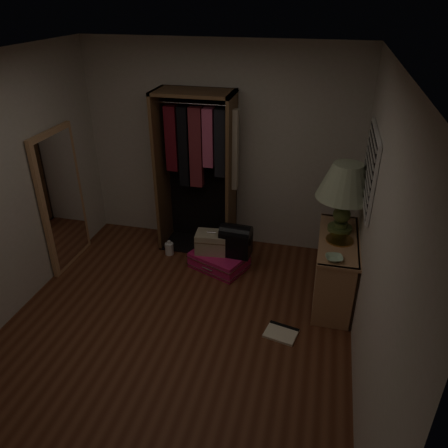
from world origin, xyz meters
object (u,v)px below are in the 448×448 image
at_px(pink_suitcase, 219,260).
at_px(table_lamp, 346,183).
at_px(floor_mirror, 62,200).
at_px(train_case, 211,242).
at_px(open_wardrobe, 199,159).
at_px(black_bag, 236,239).
at_px(console_bookshelf, 335,265).
at_px(white_jug, 169,248).

relative_size(pink_suitcase, table_lamp, 1.03).
xyz_separation_m(floor_mirror, train_case, (1.76, 0.30, -0.52)).
height_order(pink_suitcase, table_lamp, table_lamp).
xyz_separation_m(open_wardrobe, black_bag, (0.58, -0.46, -0.81)).
xyz_separation_m(console_bookshelf, floor_mirror, (-3.24, -0.04, 0.46)).
bearing_deg(black_bag, train_case, -174.30).
relative_size(open_wardrobe, table_lamp, 2.67).
bearing_deg(console_bookshelf, floor_mirror, -179.26).
distance_m(open_wardrobe, pink_suitcase, 1.28).
bearing_deg(white_jug, train_case, -11.47).
relative_size(floor_mirror, black_bag, 4.20).
relative_size(console_bookshelf, white_jug, 5.75).
height_order(floor_mirror, train_case, floor_mirror).
height_order(train_case, white_jug, train_case).
distance_m(black_bag, white_jug, 0.97).
height_order(pink_suitcase, train_case, train_case).
xyz_separation_m(open_wardrobe, pink_suitcase, (0.38, -0.50, -1.11)).
xyz_separation_m(floor_mirror, black_bag, (2.06, 0.31, -0.44)).
bearing_deg(table_lamp, train_case, 176.18).
distance_m(console_bookshelf, table_lamp, 0.94).
distance_m(open_wardrobe, white_jug, 1.23).
distance_m(pink_suitcase, white_jug, 0.72).
height_order(floor_mirror, pink_suitcase, floor_mirror).
bearing_deg(floor_mirror, pink_suitcase, 8.31).
bearing_deg(console_bookshelf, table_lamp, 87.76).
relative_size(black_bag, table_lamp, 0.53).
height_order(train_case, black_bag, black_bag).
distance_m(open_wardrobe, table_lamp, 1.85).
bearing_deg(pink_suitcase, floor_mirror, -149.27).
relative_size(train_case, table_lamp, 0.53).
bearing_deg(floor_mirror, train_case, 9.57).
relative_size(floor_mirror, train_case, 4.19).
xyz_separation_m(train_case, table_lamp, (1.48, -0.10, 0.98)).
bearing_deg(console_bookshelf, open_wardrobe, 157.37).
bearing_deg(floor_mirror, black_bag, 8.48).
distance_m(table_lamp, white_jug, 2.43).
xyz_separation_m(pink_suitcase, train_case, (-0.10, 0.03, 0.23)).
bearing_deg(console_bookshelf, black_bag, 167.24).
height_order(console_bookshelf, white_jug, console_bookshelf).
height_order(open_wardrobe, table_lamp, open_wardrobe).
xyz_separation_m(console_bookshelf, train_case, (-1.47, 0.26, -0.06)).
bearing_deg(pink_suitcase, white_jug, -169.42).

